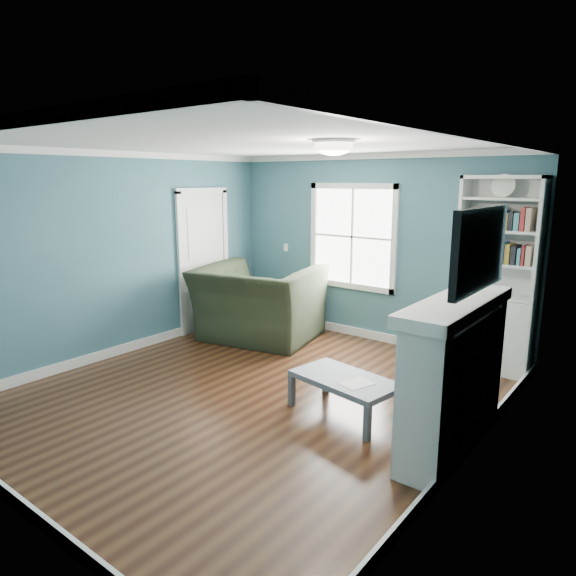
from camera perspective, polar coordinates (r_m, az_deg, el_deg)
The scene contains 13 objects.
floor at distance 5.63m, azimuth -3.84°, elevation -11.65°, with size 5.00×5.00×0.00m, color black.
room_walls at distance 5.20m, azimuth -4.09°, elevation 4.51°, with size 5.00×5.00×5.00m.
trim at distance 5.26m, azimuth -4.03°, elevation 0.78°, with size 4.50×5.00×2.60m.
window at distance 7.39m, azimuth 7.16°, elevation 5.67°, with size 1.40×0.06×1.50m.
bookshelf at distance 6.50m, azimuth 22.04°, elevation -0.71°, with size 0.90×0.35×2.31m.
fireplace at distance 4.56m, azimuth 18.07°, elevation -9.45°, with size 0.44×1.58×1.30m.
tv at distance 4.26m, azimuth 20.55°, elevation 4.05°, with size 0.06×1.10×0.65m, color black.
door at distance 7.81m, azimuth -9.34°, elevation 3.15°, with size 0.12×0.98×2.17m.
ceiling_fixture at distance 4.70m, azimuth 5.11°, elevation 15.52°, with size 0.38×0.38×0.15m.
light_switch at distance 8.10m, azimuth -0.22°, elevation 4.53°, with size 0.08×0.01×0.12m, color white.
recliner at distance 7.28m, azimuth -3.31°, elevation -0.33°, with size 1.61×1.04×1.40m, color #232B1B.
coffee_table at distance 5.10m, azimuth 6.34°, elevation -10.34°, with size 1.11×0.73×0.37m.
paper_sheet at distance 4.95m, azimuth 7.62°, elevation -10.45°, with size 0.22×0.28×0.00m, color white.
Camera 1 is at (3.45, -3.84, 2.26)m, focal length 32.00 mm.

